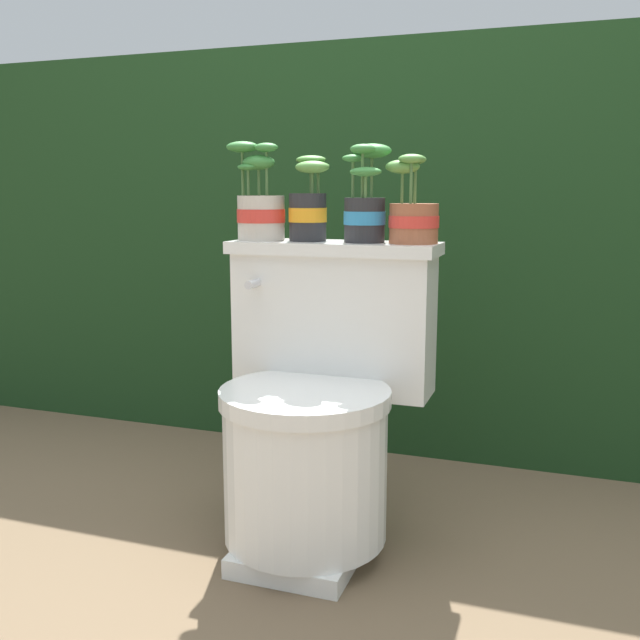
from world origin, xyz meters
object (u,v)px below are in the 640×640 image
Objects in this scene: toilet at (315,414)px; potted_plant_midright at (413,215)px; potted_plant_left at (260,206)px; potted_plant_midleft at (309,207)px; potted_plant_middle at (365,204)px.

potted_plant_midright reaches higher than toilet.
toilet is 0.54m from potted_plant_left.
potted_plant_left reaches higher than toilet.
potted_plant_midleft is at bearing 115.47° from toilet.
potted_plant_left is 0.13m from potted_plant_midleft.
potted_plant_left is at bearing -178.00° from potted_plant_middle.
potted_plant_midright is (0.26, 0.00, -0.02)m from potted_plant_midleft.
potted_plant_middle reaches higher than potted_plant_midright.
potted_plant_middle is (0.15, -0.00, 0.01)m from potted_plant_midleft.
potted_plant_midleft is at bearing -179.89° from potted_plant_midright.
potted_plant_midleft is (0.13, 0.01, -0.00)m from potted_plant_left.
toilet is 0.52m from potted_plant_middle.
toilet is at bearing -64.53° from potted_plant_midleft.
potted_plant_midleft is at bearing 179.51° from potted_plant_middle.
potted_plant_midright is at bearing 0.87° from potted_plant_middle.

